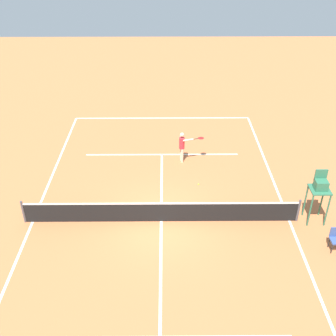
% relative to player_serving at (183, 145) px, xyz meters
% --- Properties ---
extents(ground_plane, '(60.00, 60.00, 0.00)m').
position_rel_player_serving_xyz_m(ground_plane, '(1.09, 4.93, -0.99)').
color(ground_plane, '#C66B3D').
extents(court_lines, '(10.98, 20.56, 0.01)m').
position_rel_player_serving_xyz_m(court_lines, '(1.09, 4.93, -0.99)').
color(court_lines, white).
rests_on(court_lines, ground).
extents(tennis_net, '(11.58, 0.10, 1.07)m').
position_rel_player_serving_xyz_m(tennis_net, '(1.09, 4.93, -0.49)').
color(tennis_net, '#4C4C51').
rests_on(tennis_net, ground).
extents(player_serving, '(1.30, 0.49, 1.66)m').
position_rel_player_serving_xyz_m(player_serving, '(0.00, 0.00, 0.00)').
color(player_serving, beige).
rests_on(player_serving, ground).
extents(tennis_ball, '(0.07, 0.07, 0.07)m').
position_rel_player_serving_xyz_m(tennis_ball, '(-0.69, 2.21, -0.95)').
color(tennis_ball, '#CCE033').
rests_on(tennis_ball, ground).
extents(umpire_chair, '(0.80, 0.80, 2.41)m').
position_rel_player_serving_xyz_m(umpire_chair, '(-5.36, 4.89, 0.62)').
color(umpire_chair, '#2D6B4C').
rests_on(umpire_chair, ground).
extents(courtside_chair_near, '(0.44, 0.46, 0.95)m').
position_rel_player_serving_xyz_m(courtside_chair_near, '(-5.62, 6.66, -0.45)').
color(courtside_chair_near, '#262626').
rests_on(courtside_chair_near, ground).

